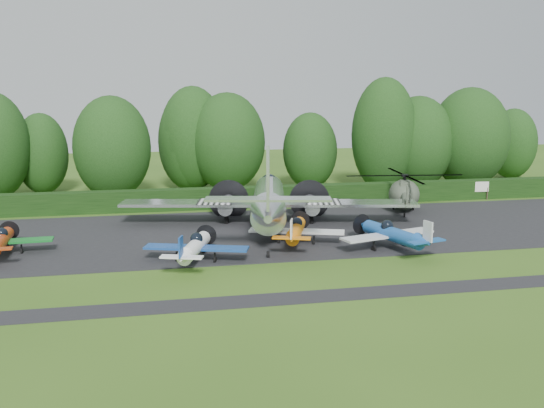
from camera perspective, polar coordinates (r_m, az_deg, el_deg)
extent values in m
plane|color=#315618|center=(38.95, -1.62, -6.11)|extent=(160.00, 160.00, 0.00)
cube|color=black|center=(48.50, -3.68, -2.79)|extent=(70.00, 18.00, 0.01)
cube|color=black|center=(33.34, 0.19, -8.99)|extent=(70.00, 2.00, 0.00)
cube|color=black|center=(59.18, -5.16, -0.39)|extent=(90.00, 1.60, 2.00)
cylinder|color=white|center=(50.28, -0.30, 0.23)|extent=(2.62, 13.68, 2.62)
cone|color=white|center=(57.71, -1.80, 1.55)|extent=(2.62, 1.71, 2.62)
cone|color=white|center=(42.30, 1.88, -0.95)|extent=(2.62, 3.42, 2.62)
sphere|color=black|center=(56.55, -1.61, 1.95)|extent=(1.71, 1.71, 1.71)
cube|color=white|center=(51.44, -0.55, 0.07)|extent=(25.08, 2.74, 0.25)
cube|color=white|center=(50.75, -5.61, 0.04)|extent=(2.96, 2.85, 0.06)
cube|color=white|center=(52.47, 4.34, 0.40)|extent=(2.96, 2.85, 0.06)
cylinder|color=white|center=(51.60, -4.67, -0.25)|extent=(1.25, 3.65, 1.25)
cylinder|color=white|center=(52.95, 3.18, 0.04)|extent=(1.25, 3.65, 1.25)
cylinder|color=black|center=(54.10, -5.01, 0.24)|extent=(3.65, 0.03, 3.65)
cylinder|color=black|center=(55.40, 2.51, 0.51)|extent=(3.65, 0.03, 3.65)
cube|color=white|center=(41.20, 2.19, 0.51)|extent=(8.55, 1.60, 0.16)
cube|color=white|center=(40.62, 2.32, 2.65)|extent=(0.21, 2.51, 4.33)
cylinder|color=black|center=(51.40, -4.59, -1.72)|extent=(0.28, 1.03, 1.03)
cylinder|color=black|center=(52.76, 3.30, -1.38)|extent=(0.28, 1.03, 1.03)
cylinder|color=black|center=(41.59, 2.30, -4.74)|extent=(0.21, 0.50, 0.50)
cylinder|color=#AA360F|center=(45.54, -24.16, -3.22)|extent=(0.92, 5.26, 0.92)
sphere|color=black|center=(45.99, -24.05, -2.54)|extent=(0.80, 0.80, 0.80)
cube|color=#107123|center=(46.03, -24.02, -3.26)|extent=(6.69, 1.24, 0.13)
cylinder|color=black|center=(48.77, -23.32, -2.30)|extent=(1.43, 0.02, 1.43)
cylinder|color=black|center=(45.76, -22.48, -4.17)|extent=(0.13, 0.42, 0.42)
cylinder|color=black|center=(48.10, -23.46, -3.58)|extent=(0.11, 0.38, 0.38)
cylinder|color=white|center=(40.14, -7.30, -4.07)|extent=(0.95, 5.45, 0.95)
sphere|color=black|center=(40.61, -7.38, -3.25)|extent=(0.83, 0.83, 0.83)
cube|color=navy|center=(40.65, -7.35, -4.10)|extent=(6.94, 1.29, 0.14)
cube|color=white|center=(36.92, -6.92, -4.95)|extent=(2.58, 0.69, 0.10)
cube|color=navy|center=(36.66, -6.93, -4.02)|extent=(0.10, 0.79, 1.29)
cylinder|color=black|center=(43.55, -7.66, -2.93)|extent=(1.49, 0.02, 1.49)
cylinder|color=black|center=(40.59, -9.13, -5.29)|extent=(0.14, 0.44, 0.44)
cylinder|color=black|center=(40.77, -5.49, -5.13)|extent=(0.14, 0.44, 0.44)
cylinder|color=black|center=(42.86, -7.54, -4.42)|extent=(0.12, 0.40, 0.40)
cylinder|color=orange|center=(44.53, 2.27, -2.51)|extent=(0.97, 5.55, 0.97)
sphere|color=black|center=(45.00, 2.09, -1.78)|extent=(0.85, 0.85, 0.85)
cube|color=silver|center=(45.04, 2.12, -2.56)|extent=(7.06, 1.31, 0.14)
cube|color=orange|center=(41.33, 3.38, -3.19)|extent=(2.62, 0.71, 0.10)
cube|color=silver|center=(41.09, 3.43, -2.33)|extent=(0.10, 0.81, 1.31)
cylinder|color=black|center=(47.93, 1.25, -1.57)|extent=(1.51, 0.02, 1.51)
cylinder|color=black|center=(44.74, 0.54, -3.67)|extent=(0.14, 0.44, 0.44)
cylinder|color=black|center=(45.35, 3.79, -3.49)|extent=(0.14, 0.44, 0.44)
cylinder|color=black|center=(47.23, 1.50, -2.94)|extent=(0.12, 0.40, 0.40)
cylinder|color=#194E98|center=(43.94, 11.28, -2.82)|extent=(1.02, 5.83, 1.02)
sphere|color=black|center=(44.40, 10.99, -2.04)|extent=(0.89, 0.89, 0.89)
cube|color=silver|center=(44.45, 11.01, -2.86)|extent=(7.42, 1.38, 0.15)
cube|color=#194E98|center=(40.77, 13.20, -3.55)|extent=(2.75, 0.74, 0.11)
cube|color=silver|center=(40.52, 13.30, -2.64)|extent=(0.11, 0.85, 1.38)
cylinder|color=black|center=(47.33, 9.52, -1.80)|extent=(1.59, 0.02, 1.59)
cylinder|color=black|center=(43.95, 9.42, -4.06)|extent=(0.15, 0.47, 0.47)
cylinder|color=black|center=(44.99, 12.70, -3.84)|extent=(0.15, 0.47, 0.47)
cylinder|color=black|center=(46.64, 9.93, -3.25)|extent=(0.13, 0.42, 0.42)
ellipsoid|color=#3C4737|center=(58.30, 12.33, 0.90)|extent=(2.87, 5.26, 2.75)
cylinder|color=#3C4737|center=(54.55, 14.09, 0.47)|extent=(0.64, 5.52, 0.64)
cube|color=#3C4737|center=(51.90, 15.48, 0.83)|extent=(0.11, 0.83, 1.47)
cylinder|color=black|center=(58.09, 12.38, 2.24)|extent=(0.28, 0.28, 0.74)
cylinder|color=black|center=(58.03, 12.39, 2.64)|extent=(0.64, 0.64, 0.23)
cylinder|color=black|center=(58.03, 12.39, 2.64)|extent=(11.04, 11.04, 0.06)
cube|color=#3C4737|center=(57.47, 12.66, 1.82)|extent=(0.83, 1.84, 0.64)
ellipsoid|color=black|center=(59.61, 11.76, 1.22)|extent=(1.75, 1.75, 1.57)
cylinder|color=black|center=(58.84, 11.17, -0.34)|extent=(0.17, 0.52, 0.52)
cylinder|color=black|center=(59.57, 12.80, -0.27)|extent=(0.17, 0.52, 0.52)
cylinder|color=black|center=(55.92, 13.48, -1.04)|extent=(0.15, 0.44, 0.44)
cylinder|color=#3F3326|center=(66.05, 17.17, 0.88)|extent=(0.13, 0.13, 1.27)
cylinder|color=#3F3326|center=(67.63, 19.53, 0.96)|extent=(0.13, 0.13, 1.27)
cube|color=silver|center=(66.72, 18.40, 1.55)|extent=(3.38, 0.08, 1.06)
cylinder|color=black|center=(70.30, 10.37, 2.94)|extent=(0.70, 0.70, 4.20)
ellipsoid|color=black|center=(69.88, 10.48, 6.45)|extent=(7.29, 7.29, 12.82)
cylinder|color=black|center=(70.86, 3.57, 2.62)|extent=(0.70, 0.70, 2.90)
ellipsoid|color=black|center=(70.51, 3.60, 5.02)|extent=(6.29, 6.29, 8.86)
cylinder|color=black|center=(75.17, 17.90, 2.94)|extent=(0.70, 0.70, 3.84)
ellipsoid|color=black|center=(74.79, 18.07, 5.94)|extent=(9.15, 9.15, 11.72)
cylinder|color=black|center=(66.00, -14.68, 2.00)|extent=(0.70, 0.70, 3.54)
ellipsoid|color=black|center=(65.59, -14.82, 5.14)|extent=(8.01, 8.01, 10.82)
cylinder|color=black|center=(85.18, 21.54, 3.26)|extent=(0.70, 0.70, 2.97)
ellipsoid|color=black|center=(84.89, 21.68, 5.30)|extent=(6.20, 6.20, 9.09)
cylinder|color=black|center=(69.38, -4.18, 2.75)|extent=(0.70, 0.70, 3.64)
ellipsoid|color=black|center=(68.98, -4.22, 5.84)|extent=(8.56, 8.56, 11.14)
cylinder|color=black|center=(74.82, 13.62, 2.85)|extent=(0.70, 0.70, 3.12)
ellipsoid|color=black|center=(74.48, 13.72, 5.29)|extent=(7.03, 7.03, 9.52)
cylinder|color=black|center=(70.85, -7.37, 2.95)|extent=(0.70, 0.70, 3.88)
ellipsoid|color=black|center=(70.44, -7.45, 6.17)|extent=(7.60, 7.60, 11.86)
cylinder|color=black|center=(71.74, -20.71, 2.07)|extent=(0.70, 0.70, 2.92)
ellipsoid|color=black|center=(71.40, -20.86, 4.45)|extent=(5.69, 5.69, 8.93)
cylinder|color=black|center=(72.54, 13.43, 2.78)|extent=(0.70, 0.70, 3.51)
ellipsoid|color=black|center=(72.17, 13.55, 5.62)|extent=(8.17, 8.17, 10.74)
cylinder|color=black|center=(70.77, -7.89, 2.83)|extent=(0.70, 0.70, 3.63)
ellipsoid|color=black|center=(70.38, -7.97, 5.84)|extent=(6.63, 6.63, 11.08)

